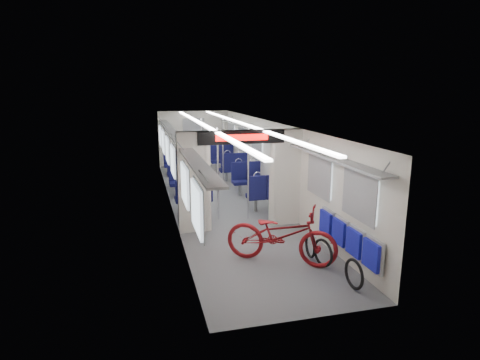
{
  "coord_description": "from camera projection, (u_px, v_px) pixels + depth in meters",
  "views": [
    {
      "loc": [
        -2.23,
        -10.75,
        3.23
      ],
      "look_at": [
        -0.0,
        -1.95,
        1.14
      ],
      "focal_mm": 30.0,
      "sensor_mm": 36.0,
      "label": 1
    }
  ],
  "objects": [
    {
      "name": "bike_hoop_c",
      "position": [
        310.0,
        247.0,
        7.77
      ],
      "size": [
        0.07,
        0.48,
        0.48
      ],
      "primitive_type": "torus",
      "rotation": [
        1.57,
        0.0,
        1.52
      ],
      "color": "black",
      "rests_on": "ground"
    },
    {
      "name": "seat_bay_far_right",
      "position": [
        228.0,
        161.0,
        14.96
      ],
      "size": [
        0.94,
        2.2,
        1.14
      ],
      "color": "#0D0D3A",
      "rests_on": "ground"
    },
    {
      "name": "flip_bench",
      "position": [
        348.0,
        237.0,
        7.28
      ],
      "size": [
        0.12,
        2.13,
        0.55
      ],
      "color": "gray",
      "rests_on": "carriage"
    },
    {
      "name": "stanchion_near_right",
      "position": [
        248.0,
        174.0,
        9.85
      ],
      "size": [
        0.04,
        0.04,
        2.3
      ],
      "primitive_type": "cylinder",
      "color": "silver",
      "rests_on": "ground"
    },
    {
      "name": "bike_hoop_b",
      "position": [
        323.0,
        254.0,
        7.38
      ],
      "size": [
        0.17,
        0.53,
        0.53
      ],
      "primitive_type": "torus",
      "rotation": [
        1.57,
        0.0,
        1.81
      ],
      "color": "black",
      "rests_on": "ground"
    },
    {
      "name": "seat_bay_near_left",
      "position": [
        189.0,
        185.0,
        11.29
      ],
      "size": [
        0.95,
        2.27,
        1.16
      ],
      "color": "#0D0D3A",
      "rests_on": "ground"
    },
    {
      "name": "stanchion_far_left",
      "position": [
        202.0,
        155.0,
        12.62
      ],
      "size": [
        0.04,
        0.04,
        2.3
      ],
      "primitive_type": "cylinder",
      "color": "silver",
      "rests_on": "ground"
    },
    {
      "name": "stanchion_far_right",
      "position": [
        223.0,
        154.0,
        12.8
      ],
      "size": [
        0.04,
        0.04,
        2.3
      ],
      "primitive_type": "cylinder",
      "color": "silver",
      "rests_on": "ground"
    },
    {
      "name": "bike_hoop_a",
      "position": [
        354.0,
        275.0,
        6.55
      ],
      "size": [
        0.08,
        0.52,
        0.52
      ],
      "primitive_type": "torus",
      "rotation": [
        1.57,
        0.0,
        1.63
      ],
      "color": "black",
      "rests_on": "ground"
    },
    {
      "name": "carriage",
      "position": [
        225.0,
        153.0,
        10.82
      ],
      "size": [
        12.0,
        12.02,
        2.31
      ],
      "color": "#515456",
      "rests_on": "ground"
    },
    {
      "name": "stanchion_near_left",
      "position": [
        218.0,
        174.0,
        9.85
      ],
      "size": [
        0.04,
        0.04,
        2.3
      ],
      "primitive_type": "cylinder",
      "color": "silver",
      "rests_on": "ground"
    },
    {
      "name": "seat_bay_far_left",
      "position": [
        178.0,
        166.0,
        14.24
      ],
      "size": [
        0.89,
        1.99,
        1.07
      ],
      "color": "#0D0D3A",
      "rests_on": "ground"
    },
    {
      "name": "bicycle",
      "position": [
        281.0,
        235.0,
        7.48
      ],
      "size": [
        2.18,
        1.73,
        1.11
      ],
      "primitive_type": "imported",
      "rotation": [
        0.0,
        0.0,
        1.02
      ],
      "color": "maroon",
      "rests_on": "ground"
    },
    {
      "name": "seat_bay_near_right",
      "position": [
        255.0,
        183.0,
        11.5
      ],
      "size": [
        0.92,
        2.12,
        1.11
      ],
      "color": "#0D0D3A",
      "rests_on": "ground"
    }
  ]
}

